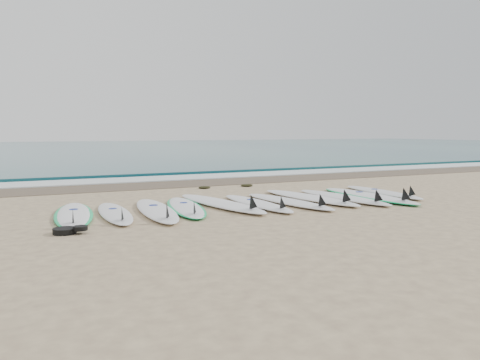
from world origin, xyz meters
name	(u,v)px	position (x,y,z in m)	size (l,w,h in m)	color
ground	(254,205)	(0.00, 0.00, 0.00)	(120.00, 120.00, 0.00)	tan
ocean	(72,148)	(0.00, 32.50, 0.01)	(120.00, 55.00, 0.03)	#1A585F
wet_sand_band	(185,183)	(0.00, 4.10, 0.01)	(120.00, 1.80, 0.01)	brown
foam_band	(170,178)	(0.00, 5.50, 0.02)	(120.00, 1.40, 0.04)	silver
wave_crest	(157,173)	(0.00, 7.00, 0.05)	(120.00, 1.00, 0.10)	#1A585F
surfboard_0	(74,214)	(-3.31, 0.14, 0.05)	(0.90, 2.64, 0.33)	white
surfboard_1	(115,213)	(-2.67, -0.04, 0.05)	(0.61, 2.38, 0.30)	white
surfboard_2	(157,210)	(-1.96, -0.09, 0.06)	(0.82, 2.76, 0.35)	white
surfboard_3	(186,207)	(-1.37, 0.07, 0.05)	(1.02, 2.57, 0.32)	white
surfboard_4	(222,203)	(-0.64, 0.11, 0.06)	(1.04, 2.96, 0.37)	white
surfboard_5	(258,203)	(0.01, -0.14, 0.06)	(0.59, 2.52, 0.32)	white
surfboard_6	(290,201)	(0.68, -0.21, 0.06)	(0.88, 2.65, 0.33)	white
surfboard_7	(311,197)	(1.35, 0.04, 0.06)	(0.96, 2.89, 0.36)	white
surfboard_8	(344,197)	(2.01, -0.20, 0.06)	(0.78, 2.75, 0.35)	white
surfboard_9	(369,196)	(2.65, -0.24, 0.05)	(0.71, 2.88, 0.36)	white
surfboard_10	(384,192)	(3.33, 0.08, 0.06)	(0.67, 2.57, 0.33)	silver
seaweed_near	(204,187)	(0.07, 2.84, 0.03)	(0.31, 0.24, 0.06)	black
seaweed_far	(247,185)	(1.22, 2.78, 0.03)	(0.32, 0.25, 0.06)	black
leash_coil	(68,230)	(-3.52, -1.16, 0.05)	(0.46, 0.36, 0.11)	black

